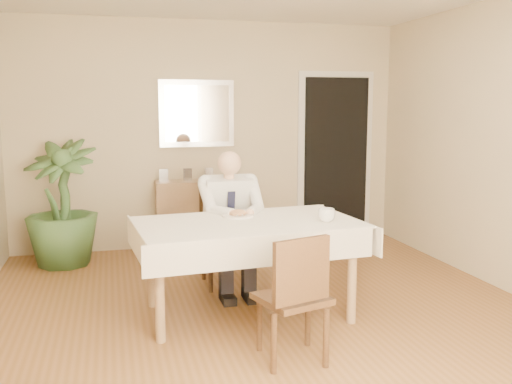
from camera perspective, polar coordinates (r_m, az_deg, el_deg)
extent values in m
plane|color=brown|center=(4.53, 1.13, -12.64)|extent=(5.00, 5.00, 0.00)
cube|color=#CDB78D|center=(6.67, -4.62, 5.68)|extent=(4.50, 0.02, 2.60)
cube|color=#CDB78D|center=(1.96, 21.20, -2.07)|extent=(4.50, 0.02, 2.60)
cube|color=silver|center=(1.95, 21.10, 2.36)|extent=(1.34, 0.02, 1.44)
cube|color=white|center=(1.97, 20.76, 2.42)|extent=(1.18, 0.02, 1.28)
cube|color=silver|center=(7.10, 7.88, 3.38)|extent=(0.96, 0.03, 2.10)
cube|color=black|center=(7.07, 7.98, 3.36)|extent=(0.80, 0.05, 1.95)
cube|color=silver|center=(6.61, -5.94, 7.81)|extent=(0.86, 0.03, 0.76)
cube|color=white|center=(6.59, -5.92, 7.81)|extent=(0.74, 0.02, 0.64)
cube|color=olive|center=(4.43, -0.83, -3.38)|extent=(1.67, 1.04, 0.04)
cube|color=beige|center=(4.42, -0.83, -3.05)|extent=(1.78, 1.14, 0.01)
cube|color=beige|center=(3.98, 0.88, -5.96)|extent=(1.69, 0.16, 0.22)
cube|color=beige|center=(4.92, -2.19, -3.11)|extent=(1.69, 0.16, 0.22)
cube|color=beige|center=(4.33, -11.86, -4.92)|extent=(0.10, 1.00, 0.22)
cube|color=beige|center=(4.71, 9.29, -3.75)|extent=(0.10, 1.00, 0.22)
cylinder|color=olive|center=(4.07, -9.62, -10.03)|extent=(0.07, 0.07, 0.70)
cylinder|color=olive|center=(4.41, 9.58, -8.53)|extent=(0.07, 0.07, 0.70)
cylinder|color=olive|center=(4.77, -10.38, -7.22)|extent=(0.07, 0.07, 0.70)
cylinder|color=olive|center=(5.07, 6.17, -6.18)|extent=(0.07, 0.07, 0.70)
cube|color=#402914|center=(5.25, -2.88, -4.36)|extent=(0.46, 0.46, 0.04)
cube|color=#402914|center=(5.39, -3.33, -1.13)|extent=(0.45, 0.05, 0.45)
cylinder|color=#402914|center=(5.09, -4.56, -7.59)|extent=(0.04, 0.04, 0.44)
cylinder|color=#402914|center=(5.17, -0.31, -7.32)|extent=(0.04, 0.04, 0.44)
cylinder|color=#402914|center=(5.46, -5.26, -6.48)|extent=(0.04, 0.04, 0.44)
cylinder|color=#402914|center=(5.53, -1.29, -6.25)|extent=(0.04, 0.04, 0.44)
cube|color=#402914|center=(3.75, 3.62, -10.58)|extent=(0.50, 0.50, 0.04)
cube|color=#402914|center=(3.51, 4.58, -7.83)|extent=(0.39, 0.16, 0.40)
cylinder|color=#402914|center=(3.63, 1.79, -14.90)|extent=(0.04, 0.04, 0.39)
cylinder|color=#402914|center=(3.73, 7.02, -14.27)|extent=(0.04, 0.04, 0.39)
cylinder|color=#402914|center=(3.93, 0.36, -12.96)|extent=(0.04, 0.04, 0.39)
cylinder|color=#402914|center=(4.03, 5.20, -12.46)|extent=(0.04, 0.04, 0.39)
cube|color=silver|center=(5.15, -2.81, -1.34)|extent=(0.42, 0.31, 0.55)
cube|color=black|center=(5.04, -2.52, -1.91)|extent=(0.07, 0.08, 0.36)
cylinder|color=tan|center=(5.07, -2.73, 1.75)|extent=(0.09, 0.09, 0.08)
sphere|color=tan|center=(5.03, -2.68, 2.91)|extent=(0.21, 0.21, 0.21)
cube|color=black|center=(4.99, -3.46, -4.43)|extent=(0.13, 0.42, 0.13)
cube|color=black|center=(5.03, -1.21, -4.31)|extent=(0.13, 0.42, 0.13)
cube|color=black|center=(4.89, -3.02, -8.21)|extent=(0.11, 0.12, 0.45)
cube|color=black|center=(4.93, -0.72, -8.05)|extent=(0.11, 0.12, 0.45)
cube|color=black|center=(4.90, -2.86, -10.53)|extent=(0.11, 0.26, 0.07)
cube|color=black|center=(4.94, -0.55, -10.36)|extent=(0.11, 0.26, 0.07)
cylinder|color=white|center=(4.61, -1.81, -2.38)|extent=(0.26, 0.26, 0.02)
ellipsoid|color=#956540|center=(4.61, -1.81, -2.11)|extent=(0.14, 0.14, 0.06)
cylinder|color=silver|center=(4.56, -1.15, -2.28)|extent=(0.01, 0.13, 0.01)
cylinder|color=silver|center=(4.54, -2.14, -2.33)|extent=(0.01, 0.13, 0.01)
imported|color=white|center=(4.44, 7.06, -2.31)|extent=(0.15, 0.15, 0.10)
cube|color=olive|center=(6.58, -5.59, -2.29)|extent=(1.00, 0.36, 0.80)
cube|color=silver|center=(6.48, -9.22, 1.67)|extent=(0.10, 0.02, 0.14)
cube|color=silver|center=(6.52, -6.86, 1.75)|extent=(0.10, 0.02, 0.14)
cube|color=silver|center=(6.56, -4.75, 1.84)|extent=(0.10, 0.02, 0.14)
imported|color=#36582A|center=(6.17, -18.86, -1.07)|extent=(0.96, 0.96, 1.30)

